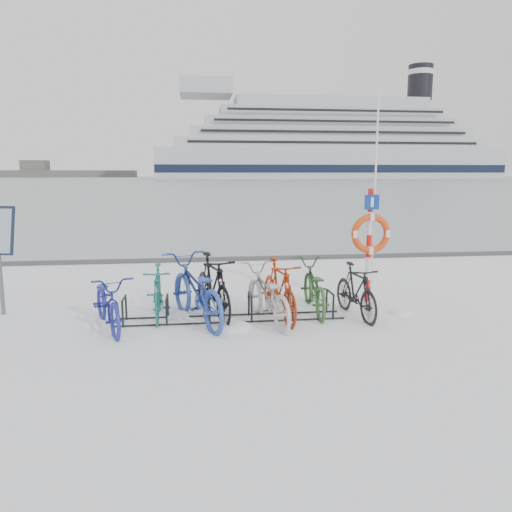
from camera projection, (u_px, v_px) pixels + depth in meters
name	position (u px, v px, depth m)	size (l,w,h in m)	color
ground	(230.00, 320.00, 8.75)	(900.00, 900.00, 0.00)	white
ice_sheet	(195.00, 180.00, 160.42)	(400.00, 298.00, 0.02)	#9CAAB1
quay_edge	(215.00, 259.00, 14.52)	(400.00, 0.25, 0.10)	#3F3F42
bike_rack	(230.00, 310.00, 8.72)	(4.00, 0.48, 0.46)	black
lifebuoy_station	(371.00, 234.00, 9.71)	(0.78, 0.22, 4.07)	red
cruise_ferry	(327.00, 148.00, 198.76)	(135.89, 25.63, 44.65)	silver
bike_0	(108.00, 299.00, 8.21)	(0.64, 1.85, 0.97)	navy
bike_1	(158.00, 291.00, 8.83)	(0.45, 1.61, 0.97)	#18695D
bike_2	(196.00, 288.00, 8.55)	(0.78, 2.25, 1.18)	#2A46A2
bike_3	(213.00, 285.00, 8.84)	(0.55, 1.94, 1.17)	black
bike_4	(267.00, 293.00, 8.55)	(0.68, 1.95, 1.02)	#BABBC1
bike_5	(279.00, 288.00, 8.77)	(0.51, 1.81, 1.09)	#99290A
bike_6	(313.00, 285.00, 9.21)	(0.66, 1.90, 1.00)	#2D5828
bike_7	(356.00, 289.00, 8.89)	(0.46, 1.64, 0.98)	black
snow_drifts	(234.00, 319.00, 8.77)	(5.86, 1.73, 0.20)	white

